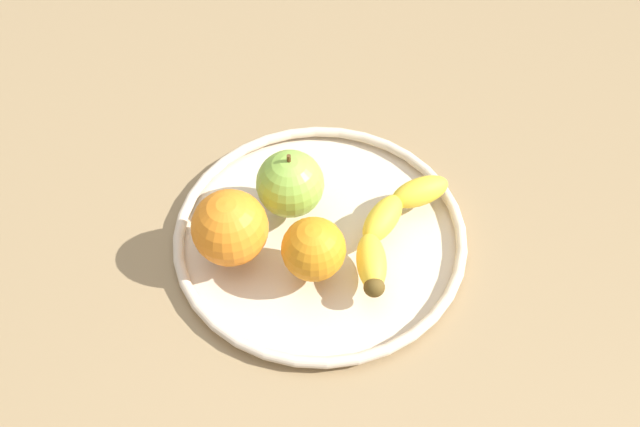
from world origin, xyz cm
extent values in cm
cube|color=#927852|center=(0.00, 0.00, -2.00)|extent=(142.03, 142.03, 4.00)
cylinder|color=beige|center=(0.00, 0.00, 0.30)|extent=(30.77, 30.77, 0.60)
torus|color=beige|center=(0.00, 0.00, 1.20)|extent=(32.05, 32.05, 1.20)
ellipsoid|color=yellow|center=(-7.71, 8.94, 3.36)|extent=(7.02, 7.13, 3.12)
ellipsoid|color=yellow|center=(-2.70, 6.18, 3.36)|extent=(7.38, 4.44, 3.12)
ellipsoid|color=yellow|center=(3.00, 6.73, 3.36)|extent=(7.56, 5.54, 3.12)
ellipsoid|color=brown|center=(5.85, 7.93, 3.36)|extent=(2.69, 2.79, 2.18)
sphere|color=#88B741|center=(-2.17, -4.22, 5.50)|extent=(7.40, 7.40, 7.40)
cylinder|color=#593819|center=(-2.17, -4.22, 9.40)|extent=(0.44, 0.44, 1.20)
sphere|color=orange|center=(4.72, 1.04, 5.12)|extent=(6.64, 6.64, 6.64)
sphere|color=orange|center=(5.61, -7.74, 5.79)|extent=(7.98, 7.98, 7.98)
camera|label=1|loc=(44.21, 16.23, 65.80)|focal=41.12mm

